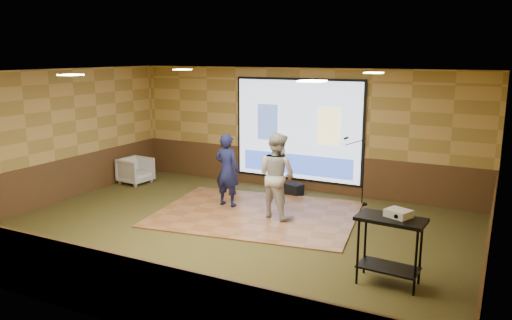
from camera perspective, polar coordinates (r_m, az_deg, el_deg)
The scene contains 19 objects.
ground at distance 9.61m, azimuth -3.25°, elevation -8.22°, with size 9.00×9.00×0.00m, color #2F3A1A.
room_shell at distance 9.10m, azimuth -3.41°, elevation 4.25°, with size 9.04×7.04×3.02m.
wainscot_back at distance 12.47m, azimuth 4.77°, elevation -1.20°, with size 9.00×0.04×0.95m, color #4A3018.
wainscot_front at distance 6.88m, azimuth -18.41°, elevation -13.08°, with size 9.00×0.04×0.95m, color #4A3018.
wainscot_left at distance 12.26m, azimuth -21.72°, elevation -2.27°, with size 0.04×7.00×0.95m, color #4A3018.
wainscot_right at distance 8.28m, azimuth 25.00°, elevation -9.26°, with size 0.04×7.00×0.95m, color #4A3018.
projector_screen at distance 12.24m, azimuth 4.77°, elevation 3.32°, with size 3.32×0.06×2.52m.
downlight_nw at distance 11.73m, azimuth -8.40°, elevation 10.19°, with size 0.32×0.32×0.02m, color #F6E0B9.
downlight_ne at distance 9.87m, azimuth 13.30°, elevation 9.67°, with size 0.32×0.32×0.02m, color #F6E0B9.
downlight_sw at distance 9.23m, azimuth -20.43°, elevation 9.10°, with size 0.32×0.32×0.02m, color #F6E0B9.
downlight_se at distance 6.71m, azimuth 6.43°, elevation 8.95°, with size 0.32×0.32×0.02m, color #F6E0B9.
dance_floor at distance 10.60m, azimuth 0.04°, elevation -6.15°, with size 4.10×3.13×0.03m, color #986038.
player_left at distance 10.92m, azimuth -3.32°, elevation -1.15°, with size 0.59×0.39×1.61m, color #161A45.
player_right at distance 10.14m, azimuth 2.39°, elevation -1.76°, with size 0.85×0.66×1.76m, color #BCB7AC.
av_table at distance 7.55m, azimuth 15.07°, elevation -8.51°, with size 0.97×0.51×1.02m.
projector at distance 7.49m, azimuth 15.96°, elevation -5.88°, with size 0.33×0.28×0.11m, color silver.
mic_stand at distance 11.42m, azimuth 11.82°, elevation -2.57°, with size 0.60×0.24×1.52m.
banquet_chair at distance 13.39m, azimuth -13.60°, elevation -1.18°, with size 0.72×0.74×0.68m, color gray.
duffel_bag at distance 12.04m, azimuth 4.32°, elevation -3.36°, with size 0.43×0.28×0.26m, color black.
Camera 1 is at (4.56, -7.78, 3.32)m, focal length 35.00 mm.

